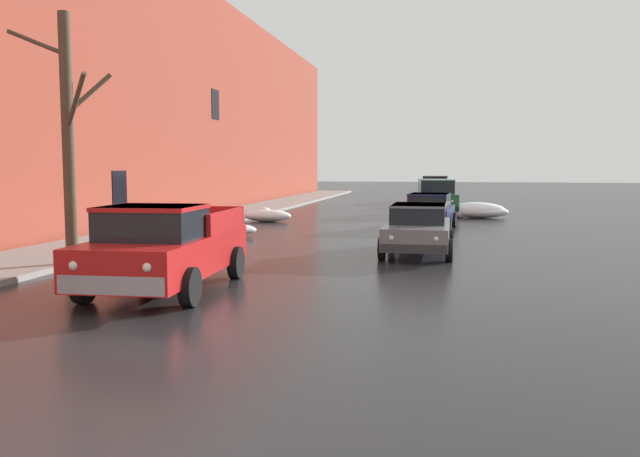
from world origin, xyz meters
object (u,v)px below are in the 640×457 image
sedan_grey_parked_kerbside_close (418,228)px  suv_black_at_far_intersection (436,188)px  sedan_darkblue_parked_kerbside_mid (429,210)px  sedan_white_queued_behind_truck (434,195)px  bare_tree_second_along_sidewalk (68,137)px  pickup_truck_red_approaching_near_lane (165,247)px  suv_green_parked_far_down_block (435,196)px

sedan_grey_parked_kerbside_close → suv_black_at_far_intersection: suv_black_at_far_intersection is taller
sedan_darkblue_parked_kerbside_mid → sedan_white_queued_behind_truck: 13.78m
bare_tree_second_along_sidewalk → sedan_darkblue_parked_kerbside_mid: bearing=55.5°
bare_tree_second_along_sidewalk → suv_black_at_far_intersection: (8.10, 31.84, -2.23)m
sedan_grey_parked_kerbside_close → sedan_white_queued_behind_truck: same height
pickup_truck_red_approaching_near_lane → suv_green_parked_far_down_block: (4.93, 22.02, 0.11)m
pickup_truck_red_approaching_near_lane → sedan_grey_parked_kerbside_close: size_ratio=1.18×
bare_tree_second_along_sidewalk → suv_black_at_far_intersection: 32.93m
bare_tree_second_along_sidewalk → suv_green_parked_far_down_block: (8.33, 19.84, -2.23)m
suv_green_parked_far_down_block → suv_black_at_far_intersection: size_ratio=1.02×
sedan_grey_parked_kerbside_close → sedan_darkblue_parked_kerbside_mid: size_ratio=1.11×
bare_tree_second_along_sidewalk → suv_black_at_far_intersection: size_ratio=1.30×
pickup_truck_red_approaching_near_lane → sedan_grey_parked_kerbside_close: 8.15m
sedan_grey_parked_kerbside_close → sedan_darkblue_parked_kerbside_mid: (0.08, 7.53, -0.00)m
bare_tree_second_along_sidewalk → pickup_truck_red_approaching_near_lane: size_ratio=1.19×
pickup_truck_red_approaching_near_lane → sedan_darkblue_parked_kerbside_mid: bearing=71.1°
sedan_darkblue_parked_kerbside_mid → sedan_white_queued_behind_truck: size_ratio=0.90×
suv_black_at_far_intersection → sedan_grey_parked_kerbside_close: bearing=-89.9°
pickup_truck_red_approaching_near_lane → sedan_darkblue_parked_kerbside_mid: 14.95m
bare_tree_second_along_sidewalk → sedan_grey_parked_kerbside_close: size_ratio=1.40×
sedan_grey_parked_kerbside_close → suv_black_at_far_intersection: 27.40m
suv_black_at_far_intersection → bare_tree_second_along_sidewalk: bearing=-104.3°
pickup_truck_red_approaching_near_lane → suv_black_at_far_intersection: (4.70, 34.02, 0.11)m
suv_green_parked_far_down_block → bare_tree_second_along_sidewalk: bearing=-112.8°
bare_tree_second_along_sidewalk → sedan_white_queued_behind_truck: bearing=72.5°
sedan_darkblue_parked_kerbside_mid → sedan_white_queued_behind_truck: same height
pickup_truck_red_approaching_near_lane → suv_black_at_far_intersection: size_ratio=1.09×
sedan_darkblue_parked_kerbside_mid → bare_tree_second_along_sidewalk: bearing=-124.5°
sedan_white_queued_behind_truck → suv_black_at_far_intersection: bearing=90.2°
sedan_grey_parked_kerbside_close → suv_black_at_far_intersection: size_ratio=0.93×
bare_tree_second_along_sidewalk → sedan_grey_parked_kerbside_close: (8.16, 4.44, -2.46)m
sedan_grey_parked_kerbside_close → suv_green_parked_far_down_block: suv_green_parked_far_down_block is taller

